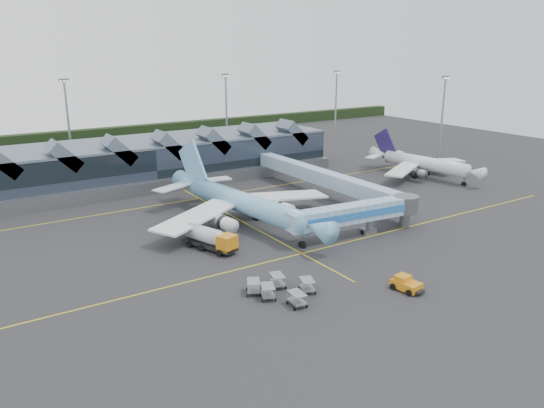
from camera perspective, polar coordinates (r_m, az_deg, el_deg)
ground at (r=86.64m, az=0.11°, el=-3.69°), size 260.00×260.00×0.00m
taxi_stripes at (r=94.72m, az=-3.17°, el=-1.91°), size 120.00×60.00×0.01m
tree_line_far at (r=185.78m, az=-18.76°, el=7.04°), size 260.00×4.00×4.00m
terminal at (r=124.60m, az=-13.83°, el=4.47°), size 90.00×22.25×12.52m
light_masts at (r=147.39m, az=-6.37°, el=9.66°), size 132.40×42.56×22.45m
main_airliner at (r=92.65m, az=-3.33°, el=0.22°), size 36.11×41.89×13.46m
regional_jet at (r=131.85m, az=15.80°, el=4.30°), size 28.21×30.98×10.63m
jet_bridge at (r=88.41m, az=9.81°, el=-0.88°), size 25.04×5.89×5.60m
fuel_truck at (r=82.08m, az=-6.87°, el=-3.56°), size 5.60×10.11×3.43m
pushback_tug at (r=70.78m, az=14.23°, el=-8.33°), size 3.10×4.39×1.83m
baggage_carts at (r=67.22m, az=0.92°, el=-9.03°), size 8.44×8.52×1.73m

